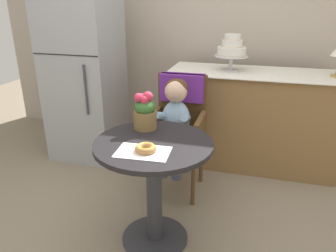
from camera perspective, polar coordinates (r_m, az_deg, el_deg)
The scene contains 11 objects.
ground_plane at distance 2.34m, azimuth -2.29°, elevation -19.08°, with size 8.00×8.00×0.00m, color gray.
back_wall at distance 3.58m, azimuth 6.85°, elevation 18.75°, with size 4.80×0.10×2.70m, color #B2A393.
cafe_table at distance 2.04m, azimuth -2.50°, elevation -8.21°, with size 0.72×0.72×0.72m.
wicker_chair at distance 2.63m, azimuth 2.04°, elevation 2.00°, with size 0.42×0.45×0.95m.
seated_child at distance 2.47m, azimuth 1.21°, elevation 1.66°, with size 0.27×0.32×0.73m.
paper_napkin at distance 1.82m, azimuth -4.41°, elevation -4.58°, with size 0.30×0.19×0.00m, color white.
donut_front at distance 1.82m, azimuth -3.89°, elevation -3.90°, with size 0.12×0.12×0.04m.
flower_vase at distance 2.11m, azimuth -4.06°, elevation 2.52°, with size 0.15×0.15×0.25m.
display_counter at distance 3.17m, azimuth 14.41°, elevation 1.23°, with size 1.56×0.62×0.90m.
tiered_cake_stand at distance 3.02m, azimuth 11.11°, elevation 13.10°, with size 0.30×0.30×0.32m.
refrigerator at distance 3.28m, azimuth -14.43°, elevation 9.15°, with size 0.64×0.63×1.70m.
Camera 1 is at (0.56, -1.68, 1.53)m, focal length 34.76 mm.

